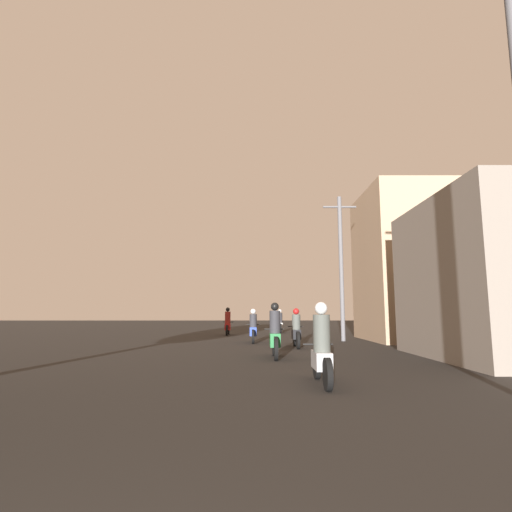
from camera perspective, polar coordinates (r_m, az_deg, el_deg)
motorcycle_silver at (r=7.88m, az=9.59°, el=-13.24°), size 0.60×1.83×1.55m
motorcycle_green at (r=12.10m, az=2.95°, el=-11.30°), size 0.60×1.92×1.63m
motorcycle_black at (r=15.57m, az=6.00°, el=-10.68°), size 0.60×1.93×1.48m
motorcycle_blue at (r=17.90m, az=-0.17°, el=-10.37°), size 0.60×1.89×1.48m
motorcycle_red at (r=23.34m, az=-3.83°, el=-9.70°), size 0.60×1.90×1.59m
motorcycle_white at (r=26.13m, az=3.66°, el=-9.55°), size 0.60×2.05×1.50m
building_right_far at (r=20.66m, az=21.19°, el=-1.21°), size 4.21×5.33×7.16m
utility_pole_far at (r=19.38m, az=12.30°, el=-1.10°), size 1.60×0.20×6.88m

